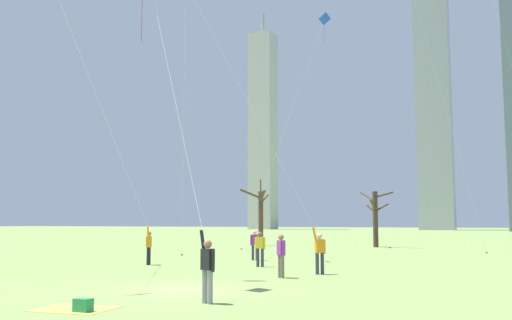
# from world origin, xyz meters

# --- Properties ---
(ground_plane) EXTENTS (400.00, 400.00, 0.00)m
(ground_plane) POSITION_xyz_m (0.00, 0.00, 0.00)
(ground_plane) COLOR #7A934C
(kite_flyer_far_back_purple) EXTENTS (4.12, 3.29, 10.61)m
(kite_flyer_far_back_purple) POSITION_xyz_m (1.62, -2.13, 2.50)
(kite_flyer_far_back_purple) COLOR gray
(kite_flyer_far_back_purple) RESTS_ON ground
(kite_flyer_midfield_right_teal) EXTENTS (9.88, 5.06, 21.49)m
(kite_flyer_midfield_right_teal) POSITION_xyz_m (1.08, 5.73, 4.16)
(kite_flyer_midfield_right_teal) COLOR #33384C
(kite_flyer_midfield_right_teal) RESTS_ON ground
(kite_flyer_midfield_center_red) EXTENTS (1.07, 11.42, 15.21)m
(kite_flyer_midfield_center_red) POSITION_xyz_m (-6.47, 6.86, 2.61)
(kite_flyer_midfield_center_red) COLOR black
(kite_flyer_midfield_center_red) RESTS_ON ground
(bystander_strolling_midfield) EXTENTS (0.44, 0.35, 1.62)m
(bystander_strolling_midfield) POSITION_xyz_m (-3.13, 13.29, 0.90)
(bystander_strolling_midfield) COLOR #33384C
(bystander_strolling_midfield) RESTS_ON ground
(bystander_watching_nearby) EXTENTS (0.39, 0.38, 1.62)m
(bystander_watching_nearby) POSITION_xyz_m (1.63, 4.53, 0.90)
(bystander_watching_nearby) COLOR #726656
(bystander_watching_nearby) RESTS_ON ground
(bystander_far_off_by_trees) EXTENTS (0.51, 0.24, 1.62)m
(bystander_far_off_by_trees) POSITION_xyz_m (-1.10, 9.11, 0.90)
(bystander_far_off_by_trees) COLOR #33384C
(bystander_far_off_by_trees) RESTS_ON ground
(distant_kite_low_near_trees_blue) EXTENTS (5.68, 5.99, 19.75)m
(distant_kite_low_near_trees_blue) POSITION_xyz_m (-4.15, 29.50, 17.59)
(distant_kite_low_near_trees_blue) COLOR blue
(distant_kite_low_near_trees_blue) RESTS_ON ground
(picnic_spot) EXTENTS (1.90, 1.53, 0.31)m
(picnic_spot) POSITION_xyz_m (0.02, -4.80, 0.09)
(picnic_spot) COLOR #D8BF4C
(picnic_spot) RESTS_ON ground
(bare_tree_left_of_center) EXTENTS (2.97, 2.76, 4.69)m
(bare_tree_left_of_center) POSITION_xyz_m (-0.25, 32.15, 2.58)
(bare_tree_left_of_center) COLOR #423326
(bare_tree_left_of_center) RESTS_ON ground
(bare_tree_center) EXTENTS (2.50, 2.93, 5.74)m
(bare_tree_center) POSITION_xyz_m (-10.20, 31.28, 2.82)
(bare_tree_center) COLOR #4C3828
(bare_tree_center) RESTS_ON ground
(skyline_tall_tower) EXTENTS (8.58, 7.78, 75.93)m
(skyline_tall_tower) POSITION_xyz_m (-5.34, 138.40, 33.27)
(skyline_tall_tower) COLOR #9EA3AD
(skyline_tall_tower) RESTS_ON ground
(skyline_short_annex) EXTENTS (6.69, 6.52, 62.62)m
(skyline_short_annex) POSITION_xyz_m (-52.16, 135.47, 28.20)
(skyline_short_annex) COLOR #B2B2B7
(skyline_short_annex) RESTS_ON ground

